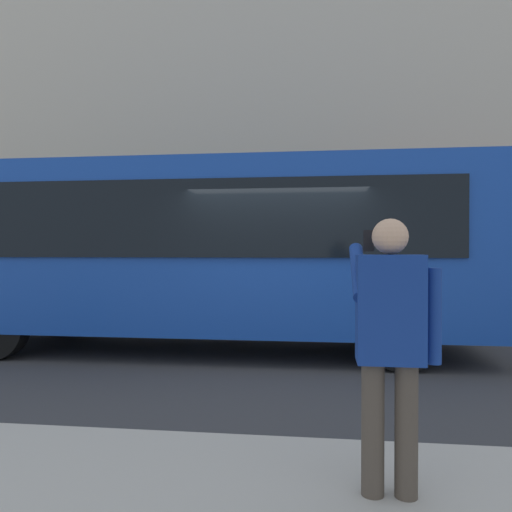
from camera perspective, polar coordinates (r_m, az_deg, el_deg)
name	(u,v)px	position (r m, az deg, el deg)	size (l,w,h in m)	color
ground_plane	(280,360)	(7.74, 2.76, -11.65)	(60.00, 60.00, 0.00)	#38383A
building_facade_far	(300,97)	(14.98, 4.99, 17.53)	(28.00, 1.55, 12.00)	beige
red_bus	(204,248)	(8.33, -5.88, 0.90)	(9.05, 2.54, 3.08)	#1947AD
pedestrian_photographer	(390,335)	(3.21, 14.99, -8.60)	(0.53, 0.52, 1.70)	#4C4238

